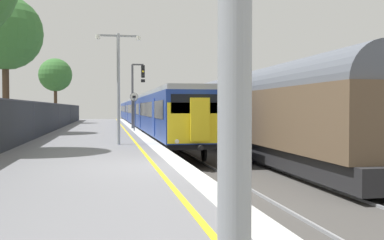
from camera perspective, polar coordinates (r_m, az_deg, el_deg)
name	(u,v)px	position (r m, az deg, el deg)	size (l,w,h in m)	color
ground	(256,184)	(13.23, 8.27, -8.23)	(17.40, 110.00, 1.21)	slate
commuter_train_at_platform	(143,112)	(47.53, -6.46, 1.09)	(2.83, 59.74, 3.81)	navy
freight_train_adjacent_track	(245,111)	(25.34, 6.85, 1.18)	(2.60, 27.34, 4.54)	#232326
signal_gantry	(136,88)	(35.67, -7.34, 4.13)	(1.10, 0.24, 5.21)	#47474C
speed_limit_sign	(134,107)	(31.83, -7.55, 1.74)	(0.59, 0.08, 2.75)	#59595B
platform_lamp_mid	(118,78)	(20.01, -9.56, 5.39)	(2.00, 0.20, 4.98)	#93999E
background_tree_centre	(56,76)	(49.84, -17.25, 5.51)	(3.57, 3.57, 7.04)	#473323
background_tree_right	(3,36)	(30.63, -23.42, 10.06)	(4.70, 4.70, 8.78)	#473323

